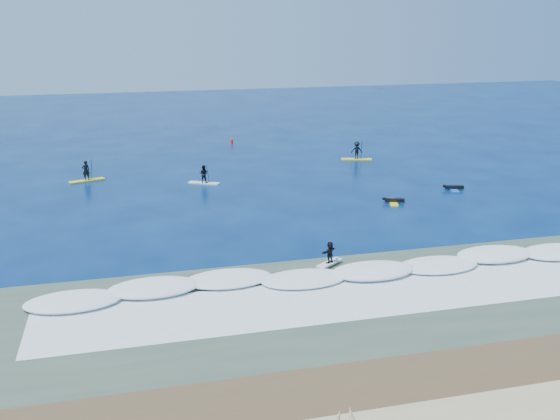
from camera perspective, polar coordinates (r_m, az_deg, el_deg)
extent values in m
plane|color=#031741|center=(44.36, 2.17, -0.78)|extent=(160.00, 160.00, 0.00)
cube|color=#4D3C24|center=(26.28, 15.69, -15.16)|extent=(90.00, 5.00, 0.08)
cube|color=#334638|center=(32.10, 9.15, -8.38)|extent=(90.00, 13.00, 0.01)
cube|color=white|center=(35.47, 6.65, -5.70)|extent=(40.00, 6.00, 0.30)
cube|color=silver|center=(32.94, 8.48, -7.67)|extent=(34.00, 5.00, 0.02)
cube|color=gold|center=(56.85, -17.24, 2.59)|extent=(3.08, 1.66, 0.10)
imported|color=black|center=(56.64, -17.32, 3.48)|extent=(0.73, 0.59, 1.72)
cylinder|color=black|center=(56.77, -16.88, 3.49)|extent=(0.26, 0.67, 2.01)
cube|color=black|center=(56.99, -16.80, 2.56)|extent=(0.12, 0.03, 0.30)
cube|color=silver|center=(53.88, -6.97, 2.46)|extent=(2.67, 1.82, 0.09)
imported|color=black|center=(53.68, -7.00, 3.29)|extent=(0.93, 0.86, 1.53)
cylinder|color=black|center=(53.56, -6.60, 3.21)|extent=(0.32, 0.56, 1.78)
cube|color=black|center=(53.77, -6.57, 2.34)|extent=(0.11, 0.03, 0.27)
cube|color=yellow|center=(62.87, 7.00, 4.63)|extent=(3.12, 1.58, 0.10)
imported|color=black|center=(62.67, 7.03, 5.45)|extent=(1.26, 0.94, 1.74)
cylinder|color=black|center=(62.72, 7.45, 5.39)|extent=(0.24, 0.68, 2.03)
cube|color=black|center=(62.93, 7.41, 4.53)|extent=(0.12, 0.03, 0.30)
cube|color=yellow|center=(48.79, 10.31, 0.71)|extent=(1.21, 2.22, 0.10)
cube|color=black|center=(48.76, 10.44, 0.91)|extent=(1.53, 0.83, 0.25)
sphere|color=black|center=(48.64, 9.46, 1.04)|extent=(0.25, 0.25, 0.25)
cube|color=blue|center=(53.58, 15.52, 1.86)|extent=(1.10, 2.27, 0.10)
cube|color=black|center=(53.56, 15.65, 2.04)|extent=(1.56, 0.75, 0.25)
sphere|color=black|center=(53.31, 14.77, 2.16)|extent=(0.25, 0.25, 0.25)
cube|color=silver|center=(36.11, 4.55, -4.86)|extent=(1.84, 1.48, 0.10)
imported|color=black|center=(35.86, 4.57, -3.86)|extent=(1.17, 0.97, 1.26)
cylinder|color=red|center=(70.34, -4.45, 6.25)|extent=(0.32, 0.32, 0.52)
cone|color=red|center=(70.27, -4.46, 6.56)|extent=(0.23, 0.23, 0.25)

